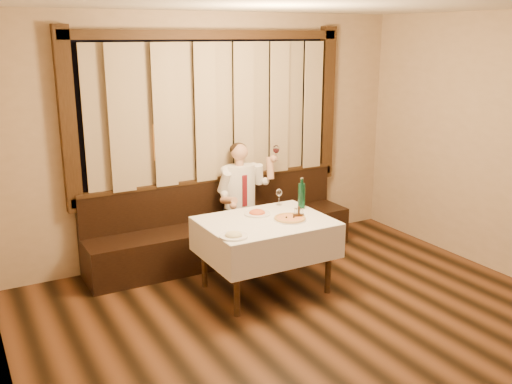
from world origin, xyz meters
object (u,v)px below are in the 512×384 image
green_bottle (302,195)px  seated_man (243,192)px  pasta_cream (234,233)px  cruet_caddy (299,214)px  pizza (290,218)px  pasta_red (257,211)px  banquette (222,232)px  dining_table (266,230)px

green_bottle → seated_man: seated_man is taller
pasta_cream → cruet_caddy: (0.84, 0.19, 0.01)m
pizza → pasta_red: pasta_red is taller
cruet_caddy → green_bottle: bearing=74.9°
cruet_caddy → seated_man: bearing=118.4°
cruet_caddy → seated_man: size_ratio=0.09×
pasta_red → seated_man: bearing=73.2°
pizza → green_bottle: size_ratio=0.98×
banquette → seated_man: (0.24, -0.09, 0.48)m
pizza → pasta_red: (-0.20, 0.31, 0.02)m
dining_table → pasta_cream: (-0.51, -0.29, 0.14)m
pasta_red → green_bottle: size_ratio=0.80×
pizza → pasta_cream: (-0.72, -0.18, 0.02)m
banquette → green_bottle: 1.17m
pizza → pasta_cream: 0.75m
banquette → pizza: 1.24m
banquette → pasta_cream: 1.49m
banquette → cruet_caddy: banquette is taller
seated_man → cruet_caddy: bearing=-84.8°
pasta_red → pasta_cream: bearing=-136.7°
banquette → seated_man: 0.55m
pizza → seated_man: 1.05m
dining_table → pasta_cream: 0.60m
pasta_red → green_bottle: bearing=-4.9°
seated_man → dining_table: bearing=-104.2°
dining_table → cruet_caddy: size_ratio=10.42×
pasta_red → green_bottle: green_bottle is taller
dining_table → pizza: bearing=-27.2°
pasta_red → green_bottle: (0.52, -0.04, 0.11)m
pasta_cream → green_bottle: green_bottle is taller
banquette → green_bottle: bearing=-58.5°
banquette → pasta_cream: size_ratio=12.20×
pizza → pasta_red: bearing=122.8°
green_bottle → pasta_red: bearing=175.1°
pasta_cream → green_bottle: bearing=23.3°
dining_table → seated_man: seated_man is taller
pizza → seated_man: (0.02, 1.05, 0.02)m
banquette → pizza: (0.22, -1.13, 0.46)m
green_bottle → pizza: bearing=-139.4°
dining_table → green_bottle: 0.61m
dining_table → pizza: pizza is taller
pasta_red → cruet_caddy: cruet_caddy is taller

